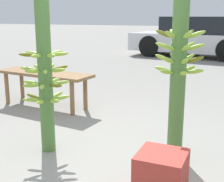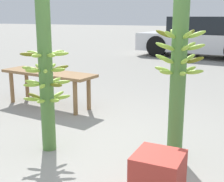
{
  "view_description": "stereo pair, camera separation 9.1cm",
  "coord_description": "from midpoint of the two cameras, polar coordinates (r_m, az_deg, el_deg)",
  "views": [
    {
      "loc": [
        1.07,
        -2.34,
        1.3
      ],
      "look_at": [
        -0.05,
        0.25,
        0.62
      ],
      "focal_mm": 50.0,
      "sensor_mm": 36.0,
      "label": 1
    },
    {
      "loc": [
        1.15,
        -2.3,
        1.3
      ],
      "look_at": [
        -0.05,
        0.25,
        0.62
      ],
      "focal_mm": 50.0,
      "sensor_mm": 36.0,
      "label": 2
    }
  ],
  "objects": [
    {
      "name": "ground_plane",
      "position": [
        2.88,
        -0.29,
        -13.33
      ],
      "size": [
        80.0,
        80.0,
        0.0
      ],
      "primitive_type": "plane",
      "color": "gray"
    },
    {
      "name": "banana_stalk_left",
      "position": [
        3.03,
        -11.16,
        3.02
      ],
      "size": [
        0.46,
        0.46,
        1.54
      ],
      "color": "#4C7A38",
      "rests_on": "ground_plane"
    },
    {
      "name": "banana_stalk_center",
      "position": [
        2.82,
        12.9,
        2.75
      ],
      "size": [
        0.44,
        0.41,
        1.52
      ],
      "color": "#4C7A38",
      "rests_on": "ground_plane"
    },
    {
      "name": "market_bench",
      "position": [
        4.65,
        -11.06,
        2.58
      ],
      "size": [
        1.54,
        0.59,
        0.51
      ],
      "rotation": [
        0.0,
        0.0,
        -0.11
      ],
      "color": "olive",
      "rests_on": "ground_plane"
    },
    {
      "name": "parked_car",
      "position": [
        10.65,
        16.65,
        9.36
      ],
      "size": [
        4.14,
        2.17,
        1.29
      ],
      "rotation": [
        0.0,
        0.0,
        1.46
      ],
      "color": "silver",
      "rests_on": "ground_plane"
    },
    {
      "name": "produce_crate",
      "position": [
        2.38,
        9.55,
        -15.09
      ],
      "size": [
        0.34,
        0.34,
        0.34
      ],
      "color": "#B2382D",
      "rests_on": "ground_plane"
    }
  ]
}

